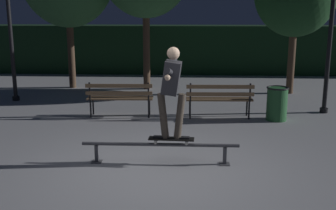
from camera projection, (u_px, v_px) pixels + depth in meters
ground_plane at (159, 169)px, 7.09m from camera, size 90.00×90.00×0.00m
hedge_backdrop at (177, 49)px, 16.99m from camera, size 24.00×1.20×1.89m
grind_rail at (160, 147)px, 7.30m from camera, size 2.71×0.18×0.37m
skateboard at (171, 139)px, 7.26m from camera, size 0.79×0.24×0.09m
skateboarder at (172, 85)px, 7.05m from camera, size 0.62×1.41×1.56m
park_bench_leftmost at (120, 96)px, 10.29m from camera, size 1.61×0.46×0.88m
park_bench_left_center at (220, 97)px, 10.17m from camera, size 1.61×0.46×0.88m
lamp_post_left at (9, 12)px, 11.66m from camera, size 0.32×0.32×3.90m
lamp_post_right at (332, 13)px, 10.27m from camera, size 0.32×0.32×3.90m
trash_can at (277, 103)px, 10.04m from camera, size 0.52×0.52×0.80m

